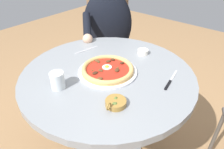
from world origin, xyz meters
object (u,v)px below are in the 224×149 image
object	(u,v)px
steak_knife	(170,82)
ramekin_capers	(143,52)
olive_pan	(116,103)
cafe_chair_diner	(108,39)
pizza_on_plate	(108,70)
diner_person	(108,47)
dining_table	(108,94)
water_glass	(58,81)
fork_utensil	(87,50)

from	to	relation	value
steak_knife	ramekin_capers	bearing A→B (deg)	57.41
olive_pan	cafe_chair_diner	world-z (taller)	cafe_chair_diner
pizza_on_plate	cafe_chair_diner	size ratio (longest dim) A/B	0.35
pizza_on_plate	diner_person	distance (m)	0.73
dining_table	water_glass	world-z (taller)	water_glass
pizza_on_plate	ramekin_capers	world-z (taller)	pizza_on_plate
dining_table	diner_person	distance (m)	0.70
steak_knife	fork_utensil	xyz separation A→B (m)	(-0.02, 0.57, -0.00)
diner_person	cafe_chair_diner	distance (m)	0.14
water_glass	fork_utensil	bearing A→B (deg)	26.66
steak_knife	diner_person	distance (m)	0.88
dining_table	ramekin_capers	distance (m)	0.34
pizza_on_plate	steak_knife	bearing A→B (deg)	-67.44
olive_pan	ramekin_capers	bearing A→B (deg)	19.34
diner_person	cafe_chair_diner	bearing A→B (deg)	40.33
water_glass	diner_person	xyz separation A→B (m)	(0.78, 0.37, -0.23)
pizza_on_plate	diner_person	bearing A→B (deg)	41.35
steak_knife	cafe_chair_diner	xyz separation A→B (m)	(0.51, 0.85, -0.18)
pizza_on_plate	dining_table	bearing A→B (deg)	148.48
dining_table	cafe_chair_diner	distance (m)	0.84
fork_utensil	cafe_chair_diner	xyz separation A→B (m)	(0.53, 0.28, -0.18)
dining_table	ramekin_capers	xyz separation A→B (m)	(0.30, -0.03, 0.17)
ramekin_capers	cafe_chair_diner	xyz separation A→B (m)	(0.34, 0.58, -0.20)
olive_pan	cafe_chair_diner	distance (m)	1.12
diner_person	water_glass	bearing A→B (deg)	-154.72
olive_pan	cafe_chair_diner	bearing A→B (deg)	42.77
ramekin_capers	fork_utensil	size ratio (longest dim) A/B	0.39
dining_table	diner_person	world-z (taller)	diner_person
steak_knife	olive_pan	distance (m)	0.32
ramekin_capers	water_glass	bearing A→B (deg)	167.40
fork_utensil	diner_person	bearing A→B (deg)	24.06
olive_pan	cafe_chair_diner	size ratio (longest dim) A/B	0.13
dining_table	ramekin_capers	world-z (taller)	ramekin_capers
water_glass	olive_pan	distance (m)	0.30
dining_table	cafe_chair_diner	size ratio (longest dim) A/B	1.04
steak_knife	ramekin_capers	distance (m)	0.32
steak_knife	diner_person	size ratio (longest dim) A/B	0.17
water_glass	cafe_chair_diner	world-z (taller)	cafe_chair_diner
dining_table	steak_knife	distance (m)	0.36
dining_table	diner_person	xyz separation A→B (m)	(0.53, 0.46, -0.04)
cafe_chair_diner	ramekin_capers	bearing A→B (deg)	-120.16
pizza_on_plate	diner_person	xyz separation A→B (m)	(0.52, 0.46, -0.21)
pizza_on_plate	water_glass	distance (m)	0.27
fork_utensil	diner_person	world-z (taller)	diner_person
diner_person	cafe_chair_diner	size ratio (longest dim) A/B	1.32
pizza_on_plate	water_glass	world-z (taller)	water_glass
pizza_on_plate	ramekin_capers	distance (m)	0.30
steak_knife	diner_person	bearing A→B (deg)	62.14
dining_table	pizza_on_plate	size ratio (longest dim) A/B	2.95
pizza_on_plate	olive_pan	bearing A→B (deg)	-132.08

